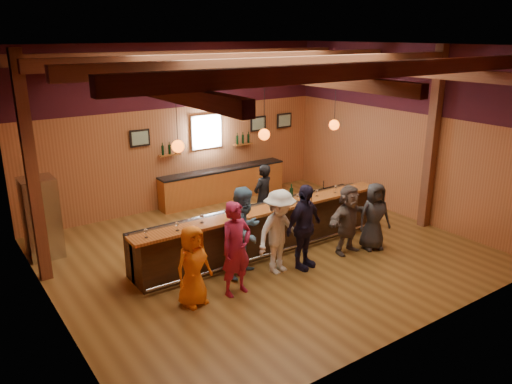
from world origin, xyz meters
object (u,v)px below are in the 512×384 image
Objects in this scene: stainless_fridge at (41,218)px; customer_dark at (374,216)px; customer_redvest at (236,249)px; bottle_a at (291,194)px; customer_orange at (193,266)px; customer_brown at (348,219)px; customer_navy at (304,227)px; bartender at (263,197)px; ice_bucket at (280,199)px; customer_denim at (245,232)px; bar_counter at (260,228)px; back_bar_cabinet at (224,184)px; customer_white at (279,232)px.

stainless_fridge is 1.15× the size of customer_dark.
bottle_a is at bearing 21.73° from customer_redvest.
customer_orange is 3.90m from customer_brown.
customer_navy is at bearing -115.49° from bottle_a.
bartender is 1.38m from ice_bucket.
customer_brown is at bearing -40.43° from ice_bucket.
customer_denim is 1.20× the size of customer_dark.
bottle_a is at bearing 51.13° from customer_navy.
customer_orange is 2.59m from customer_navy.
customer_navy is (1.74, 0.12, -0.00)m from customer_redvest.
customer_orange is at bearing -160.69° from bottle_a.
customer_denim is (-0.95, -0.80, 0.41)m from bar_counter.
ice_bucket reaches higher than bar_counter.
stainless_fridge is 5.12m from bartender.
back_bar_cabinet is 5.43m from stainless_fridge.
customer_brown reaches higher than bottle_a.
stainless_fridge is 7.37m from customer_dark.
bar_counter is 17.02× the size of bottle_a.
bottle_a is at bearing -13.01° from bar_counter.
customer_brown is 2.36m from bartender.
bar_counter is at bearing 136.91° from customer_brown.
customer_denim is (1.42, 0.46, 0.18)m from customer_orange.
customer_denim is (3.17, -3.25, 0.04)m from stainless_fridge.
customer_navy is at bearing -101.29° from back_bar_cabinet.
stainless_fridge is at bearing -168.07° from back_bar_cabinet.
customer_orange is (-2.37, -1.26, 0.24)m from bar_counter.
bar_counter is 3.50× the size of stainless_fridge.
customer_redvest is at bearing -55.75° from stainless_fridge.
customer_navy is 7.77× the size of ice_bucket.
customer_redvest is (2.60, -3.82, 0.02)m from stainless_fridge.
customer_orange reaches higher than bar_counter.
customer_navy reaches higher than customer_brown.
customer_redvest is 1.09× the size of bartender.
customer_brown is at bearing -85.86° from back_bar_cabinet.
back_bar_cabinet is at bearing 41.75° from customer_orange.
customer_navy is 1.07m from ice_bucket.
bottle_a is (1.06, 0.95, 0.36)m from customer_white.
stainless_fridge is at bearing 166.78° from customer_dark.
customer_orange is at bearing 166.80° from customer_navy.
customer_brown is (0.35, -4.79, 0.32)m from back_bar_cabinet.
customer_redvest is 1.17× the size of customer_dark.
customer_dark is at bearing -32.80° from bar_counter.
bottle_a reaches higher than back_bar_cabinet.
bar_counter is at bearing -30.76° from stainless_fridge.
stainless_fridge is at bearing 126.17° from customer_navy.
customer_redvest is at bearing 30.51° from bartender.
customer_denim is (-2.13, -4.37, 0.46)m from back_bar_cabinet.
customer_dark is at bearing -6.75° from customer_redvest.
customer_orange is 4.10× the size of bottle_a.
customer_navy is (-0.96, -4.82, 0.44)m from back_bar_cabinet.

